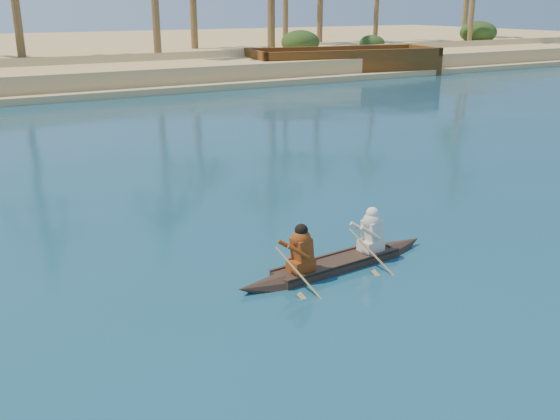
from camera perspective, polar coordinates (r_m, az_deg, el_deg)
canoe at (r=11.80m, az=5.24°, el=-4.24°), size 4.39×0.92×1.20m
barge_right at (r=44.33m, az=5.82°, el=13.12°), size 13.57×6.54×2.17m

